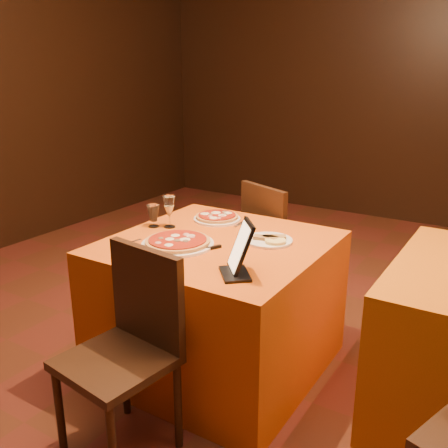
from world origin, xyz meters
The scene contains 14 objects.
floor centered at (0.00, 0.00, -0.01)m, with size 6.00×7.00×0.01m, color #5E2D19.
wall_back centered at (0.00, 3.50, 1.40)m, with size 6.00×0.01×2.80m, color black.
main_table centered at (-0.23, 0.05, 0.38)m, with size 1.10×1.10×0.75m, color #C64F0C.
chair_main_near centered at (-0.23, -0.75, 0.46)m, with size 0.40×0.40×0.91m, color black, non-canonical shape.
chair_main_far centered at (-0.23, 0.88, 0.46)m, with size 0.47×0.47×0.91m, color black, non-canonical shape.
pizza_near centered at (-0.37, -0.12, 0.77)m, with size 0.38×0.38×0.03m.
pizza_far centered at (-0.44, 0.37, 0.77)m, with size 0.28×0.28×0.03m.
cutlet_dish centered at (0.01, 0.19, 0.76)m, with size 0.26×0.26×0.03m.
wine_glass centered at (-0.59, 0.10, 0.84)m, with size 0.08×0.08×0.19m, color #F0DC88, non-canonical shape.
water_glass centered at (-0.68, 0.06, 0.81)m, with size 0.07×0.07×0.13m, color white, non-canonical shape.
tablet centered at (0.08, -0.24, 0.87)m, with size 0.17×0.02×0.24m, color black.
knife centered at (-0.22, -0.14, 0.75)m, with size 0.19×0.02×0.01m, color #ACADB2.
fork_near centered at (-0.60, -0.23, 0.75)m, with size 0.15×0.02×0.01m, color silver.
fork_far centered at (-0.28, 0.37, 0.75)m, with size 0.15×0.02×0.01m, color #B5B3BB.
Camera 1 is at (1.13, -2.06, 1.64)m, focal length 40.00 mm.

